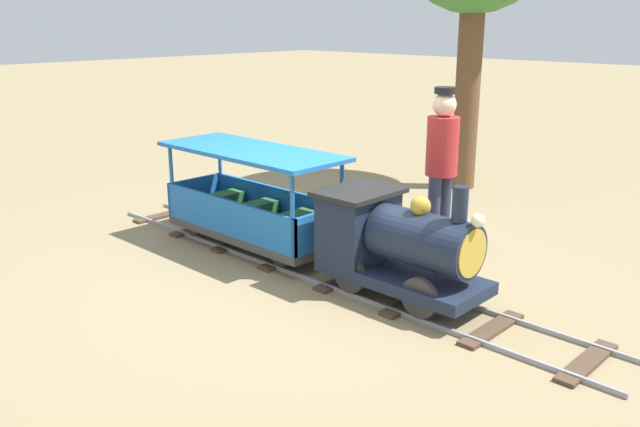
% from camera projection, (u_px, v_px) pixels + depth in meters
% --- Properties ---
extents(ground_plane, '(60.00, 60.00, 0.00)m').
position_uv_depth(ground_plane, '(313.00, 269.00, 6.14)').
color(ground_plane, '#8C7A56').
extents(track, '(0.73, 5.70, 0.04)m').
position_uv_depth(track, '(318.00, 269.00, 6.10)').
color(track, gray).
rests_on(track, ground_plane).
extents(locomotive, '(0.69, 1.45, 1.01)m').
position_uv_depth(locomotive, '(394.00, 241.00, 5.40)').
color(locomotive, '#192338').
rests_on(locomotive, ground_plane).
extents(passenger_car, '(0.79, 2.00, 0.97)m').
position_uv_depth(passenger_car, '(252.00, 207.00, 6.58)').
color(passenger_car, '#3F3F3F').
rests_on(passenger_car, ground_plane).
extents(conductor_person, '(0.30, 0.30, 1.62)m').
position_uv_depth(conductor_person, '(442.00, 159.00, 6.24)').
color(conductor_person, '#282D47').
rests_on(conductor_person, ground_plane).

